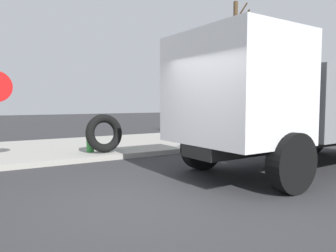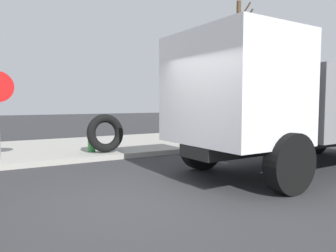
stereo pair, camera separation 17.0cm
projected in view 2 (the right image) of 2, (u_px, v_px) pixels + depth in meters
The scene contains 6 objects.
ground_plane at pixel (139, 206), 5.03m from camera, with size 80.00×80.00×0.00m, color #2D2D30.
sidewalk_curb at pixel (57, 149), 10.64m from camera, with size 36.00×5.00×0.15m, color #99968E.
fire_hydrant at pixel (92, 137), 9.53m from camera, with size 0.25×0.57×0.81m.
loose_tire at pixel (105, 133), 9.38m from camera, with size 1.13×1.13×0.25m, color black.
dump_truck_gray at pixel (303, 103), 7.73m from camera, with size 7.10×3.03×3.00m.
bare_tree at pixel (237, 66), 13.17m from camera, with size 1.42×1.15×5.58m.
Camera 2 is at (-2.07, -4.49, 1.63)m, focal length 34.18 mm.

